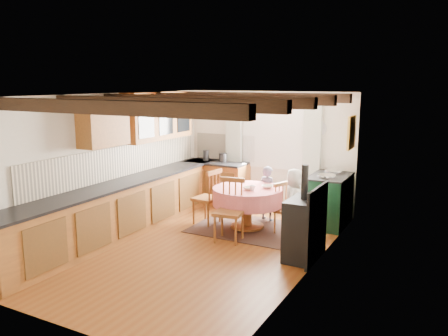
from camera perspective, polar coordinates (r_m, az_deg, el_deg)
The scene contains 40 objects.
floor at distance 7.40m, azimuth -2.97°, elevation -9.82°, with size 3.60×5.50×0.00m, color brown.
ceiling at distance 6.93m, azimuth -3.16°, elevation 9.10°, with size 3.60×5.50×0.00m, color white.
wall_back at distance 9.49m, azimuth 5.56°, elevation 2.24°, with size 3.60×0.00×2.40m, color silver.
wall_front at distance 4.99m, azimuth -19.70°, elevation -6.17°, with size 3.60×0.00×2.40m, color silver.
wall_left at distance 8.13m, azimuth -13.98°, elevation 0.53°, with size 0.00×5.50×2.40m, color silver.
wall_right at distance 6.34m, azimuth 11.01°, elevation -2.18°, with size 0.00×5.50×2.40m, color silver.
beam_a at distance 5.33m, azimuth -14.47°, elevation 7.31°, with size 3.60×0.16×0.16m, color black.
beam_b at distance 6.10m, azimuth -8.07°, elevation 7.94°, with size 3.60×0.16×0.16m, color black.
beam_c at distance 6.93m, azimuth -3.15°, elevation 8.36°, with size 3.60×0.16×0.16m, color black.
beam_d at distance 7.80m, azimuth 0.70°, elevation 8.64°, with size 3.60×0.16×0.16m, color black.
beam_e at distance 8.70m, azimuth 3.77°, elevation 8.84°, with size 3.60×0.16×0.16m, color black.
splash_left at distance 8.34m, azimuth -12.51°, elevation 0.85°, with size 0.02×4.50×0.55m, color beige.
splash_back at distance 9.89m, azimuth 0.16°, elevation 2.64°, with size 1.40×0.02×0.55m, color beige.
base_cabinet_left at distance 8.10m, azimuth -12.16°, elevation -4.94°, with size 0.60×5.30×0.88m, color #A05E22.
base_cabinet_back at distance 9.81m, azimuth -0.87°, elevation -1.94°, with size 1.30×0.60×0.88m, color #A05E22.
worktop_left at distance 7.98m, azimuth -12.18°, elevation -1.77°, with size 0.64×5.30×0.04m, color black.
worktop_back at distance 9.70m, azimuth -0.93°, elevation 0.68°, with size 1.30×0.64×0.04m, color black.
wall_cabinet_glass at distance 8.85m, azimuth -8.16°, elevation 6.46°, with size 0.34×1.80×0.90m, color #A05E22.
wall_cabinet_solid at distance 7.70m, azimuth -14.77°, elevation 5.21°, with size 0.34×0.90×0.70m, color #A05E22.
window_frame at distance 9.39m, azimuth 6.14°, elevation 4.60°, with size 1.34×0.03×1.54m, color white.
window_pane at distance 9.39m, azimuth 6.15°, elevation 4.60°, with size 1.20×0.01×1.40m, color white.
curtain_left at distance 9.72m, azimuth 1.24°, elevation 1.90°, with size 0.35×0.10×2.10m, color silver.
curtain_right at distance 9.09m, azimuth 10.84°, elevation 1.09°, with size 0.35×0.10×2.10m, color silver.
curtain_rod at distance 9.26m, azimuth 6.01°, elevation 8.24°, with size 0.03×0.03×2.00m, color black.
wall_picture at distance 8.47m, azimuth 15.58°, elevation 4.28°, with size 0.04×0.50×0.60m, color gold.
wall_plate at distance 9.05m, azimuth 11.71°, elevation 4.84°, with size 0.30×0.30×0.02m, color silver.
rug at distance 8.29m, azimuth 2.92°, elevation -7.49°, with size 1.88×1.46×0.01m, color #392925.
dining_table at distance 8.18m, azimuth 2.94°, elevation -5.04°, with size 1.24×1.24×0.75m, color #EA6A71, non-canonical shape.
chair_near at distance 7.50m, azimuth 0.60°, elevation -5.32°, with size 0.45×0.47×1.04m, color brown, non-canonical shape.
chair_left at distance 8.44m, azimuth -2.18°, elevation -3.54°, with size 0.44×0.46×1.03m, color brown, non-canonical shape.
chair_right at distance 7.94m, azimuth 7.90°, elevation -5.07°, with size 0.38×0.40×0.89m, color brown, non-canonical shape.
aga_range at distance 8.57m, azimuth 12.92°, elevation -3.86°, with size 0.67×1.03×0.95m, color black, non-canonical shape.
cast_iron_stove at distance 6.82m, azimuth 9.89°, elevation -5.47°, with size 0.43×0.71×1.42m, color black, non-canonical shape.
child_far at distance 8.67m, azimuth 5.44°, elevation -3.15°, with size 0.38×0.25×1.04m, color #58546D.
child_right at distance 7.97m, azimuth 8.77°, elevation -4.11°, with size 0.56×0.36×1.14m, color silver.
bowl_a at distance 8.09m, azimuth 5.44°, elevation -2.34°, with size 0.21×0.21×0.05m, color silver.
bowl_b at distance 7.94m, azimuth 3.03°, elevation -2.54°, with size 0.18×0.18×0.06m, color silver.
cup at distance 7.86m, azimuth 3.55°, elevation -2.54°, with size 0.10×0.10×0.09m, color silver.
canister_tall at distance 9.80m, azimuth -2.27°, elevation 1.57°, with size 0.13×0.13×0.23m, color #262628.
canister_wide at distance 9.66m, azimuth -0.12°, elevation 1.31°, with size 0.17×0.17×0.19m, color #262628.
Camera 1 is at (3.59, -5.92, 2.60)m, focal length 36.75 mm.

